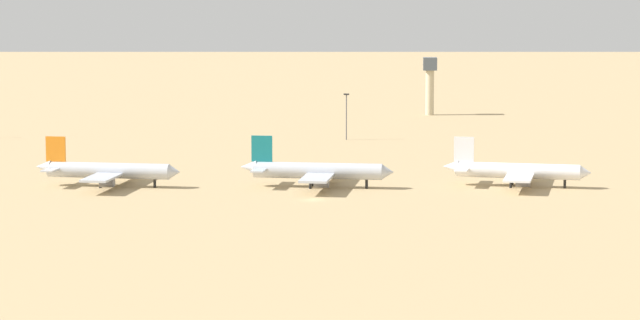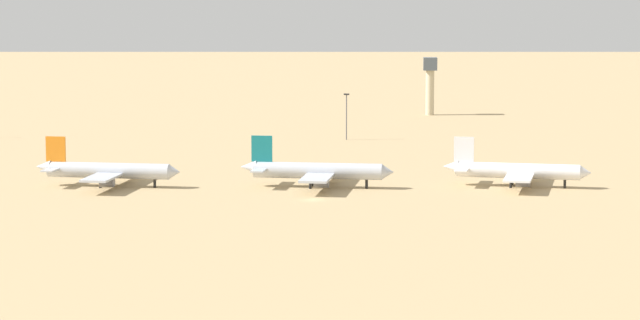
# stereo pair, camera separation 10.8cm
# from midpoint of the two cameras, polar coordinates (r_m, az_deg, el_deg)

# --- Properties ---
(ground) EXTENTS (4000.00, 4000.00, 0.00)m
(ground) POSITION_cam_midpoint_polar(r_m,az_deg,el_deg) (317.35, -0.28, -1.66)
(ground) COLOR tan
(parked_jet_orange_2) EXTENTS (36.89, 31.24, 12.18)m
(parked_jet_orange_2) POSITION_cam_midpoint_polar(r_m,az_deg,el_deg) (341.16, -8.82, -0.44)
(parked_jet_orange_2) COLOR silver
(parked_jet_orange_2) RESTS_ON ground
(parked_jet_teal_3) EXTENTS (38.03, 32.13, 12.55)m
(parked_jet_teal_3) POSITION_cam_midpoint_polar(r_m,az_deg,el_deg) (335.80, -0.17, -0.45)
(parked_jet_teal_3) COLOR silver
(parked_jet_teal_3) RESTS_ON ground
(parked_jet_white_4) EXTENTS (36.23, 30.90, 12.00)m
(parked_jet_white_4) POSITION_cam_midpoint_polar(r_m,az_deg,el_deg) (340.44, 8.11, -0.45)
(parked_jet_white_4) COLOR white
(parked_jet_white_4) RESTS_ON ground
(control_tower) EXTENTS (5.20, 5.20, 21.79)m
(control_tower) POSITION_cam_midpoint_polar(r_m,az_deg,el_deg) (522.12, 4.57, 3.31)
(control_tower) COLOR #C6B793
(control_tower) RESTS_ON ground
(light_pole_mid) EXTENTS (1.80, 0.50, 14.81)m
(light_pole_mid) POSITION_cam_midpoint_polar(r_m,az_deg,el_deg) (437.96, 1.09, 1.96)
(light_pole_mid) COLOR #59595E
(light_pole_mid) RESTS_ON ground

